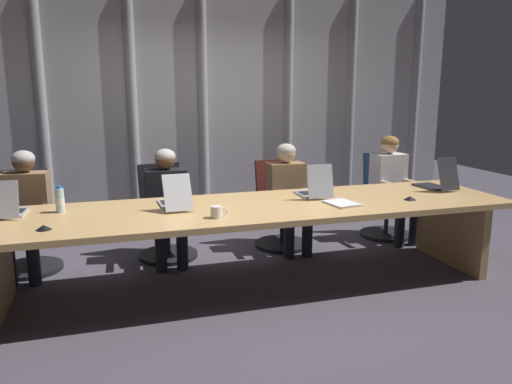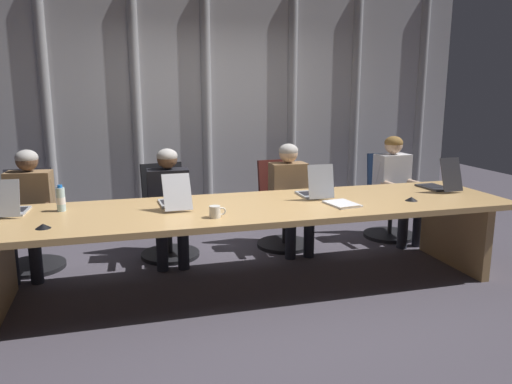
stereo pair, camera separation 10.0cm
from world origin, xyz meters
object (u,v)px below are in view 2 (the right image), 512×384
(laptop_right_mid, at_px, (440,183))
(conference_mic_left_side, at_px, (411,199))
(person_right_mid, at_px, (396,182))
(water_bottle_primary, at_px, (61,199))
(conference_mic_middle, at_px, (43,226))
(person_left_end, at_px, (28,205))
(person_center, at_px, (291,190))
(spiral_notepad, at_px, (342,204))
(laptop_left_end, at_px, (10,207))
(office_chair_left_mid, at_px, (168,223))
(office_chair_center, at_px, (283,215))
(laptop_left_mid, at_px, (174,200))
(coffee_mug_near, at_px, (215,212))
(laptop_center, at_px, (315,190))
(person_left_mid, at_px, (169,198))
(office_chair_left_end, at_px, (31,233))
(office_chair_right_mid, at_px, (389,207))

(laptop_right_mid, xyz_separation_m, conference_mic_left_side, (-0.55, -0.36, -0.05))
(person_right_mid, height_order, water_bottle_primary, person_right_mid)
(conference_mic_middle, bearing_deg, person_left_end, 103.56)
(person_center, distance_m, spiral_notepad, 1.08)
(person_right_mid, bearing_deg, laptop_left_end, -85.44)
(conference_mic_middle, bearing_deg, office_chair_left_mid, 52.83)
(office_chair_center, bearing_deg, person_right_mid, 77.92)
(laptop_left_mid, bearing_deg, office_chair_center, -57.51)
(office_chair_left_mid, relative_size, conference_mic_left_side, 8.62)
(person_left_end, relative_size, person_right_mid, 0.98)
(laptop_left_end, distance_m, laptop_right_mid, 3.89)
(conference_mic_left_side, bearing_deg, conference_mic_middle, -178.66)
(laptop_left_mid, relative_size, water_bottle_primary, 2.32)
(laptop_left_mid, bearing_deg, person_right_mid, -76.44)
(conference_mic_middle, bearing_deg, coffee_mug_near, -1.56)
(conference_mic_left_side, bearing_deg, office_chair_center, 122.05)
(coffee_mug_near, bearing_deg, laptop_right_mid, 11.27)
(laptop_left_end, height_order, laptop_center, laptop_center)
(laptop_left_end, xyz_separation_m, spiral_notepad, (2.68, -0.41, -0.05))
(laptop_center, distance_m, water_bottle_primary, 2.19)
(office_chair_left_mid, relative_size, person_center, 0.83)
(person_left_mid, bearing_deg, conference_mic_middle, -38.68)
(office_chair_left_end, relative_size, person_right_mid, 0.80)
(office_chair_left_mid, relative_size, spiral_notepad, 2.83)
(office_chair_left_mid, height_order, person_left_mid, person_left_mid)
(coffee_mug_near, bearing_deg, office_chair_center, 53.27)
(office_chair_center, height_order, person_center, person_center)
(laptop_left_end, distance_m, office_chair_right_mid, 3.99)
(laptop_center, bearing_deg, conference_mic_middle, 101.31)
(laptop_left_end, distance_m, office_chair_center, 2.72)
(laptop_center, height_order, conference_mic_left_side, laptop_center)
(laptop_center, distance_m, conference_mic_left_side, 0.86)
(laptop_right_mid, distance_m, coffee_mug_near, 2.39)
(person_left_end, relative_size, conference_mic_middle, 10.52)
(office_chair_left_mid, bearing_deg, office_chair_left_end, -99.60)
(office_chair_left_mid, xyz_separation_m, coffee_mug_near, (0.24, -1.35, 0.43))
(laptop_left_end, bearing_deg, office_chair_left_end, 4.66)
(office_chair_right_mid, distance_m, person_left_mid, 2.59)
(office_chair_center, relative_size, person_left_end, 0.81)
(office_chair_left_end, xyz_separation_m, person_center, (2.60, -0.16, 0.30))
(office_chair_left_mid, xyz_separation_m, conference_mic_middle, (-1.00, -1.32, 0.40))
(laptop_left_end, xyz_separation_m, person_left_mid, (1.31, 0.66, -0.14))
(person_left_end, bearing_deg, person_center, 95.84)
(laptop_right_mid, relative_size, conference_mic_middle, 4.18)
(laptop_left_end, distance_m, water_bottle_primary, 0.38)
(office_chair_center, xyz_separation_m, conference_mic_left_side, (0.78, -1.25, 0.40))
(water_bottle_primary, bearing_deg, office_chair_right_mid, 13.10)
(office_chair_left_end, bearing_deg, water_bottle_primary, 22.48)
(laptop_right_mid, height_order, office_chair_left_mid, laptop_right_mid)
(laptop_center, height_order, person_right_mid, person_right_mid)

